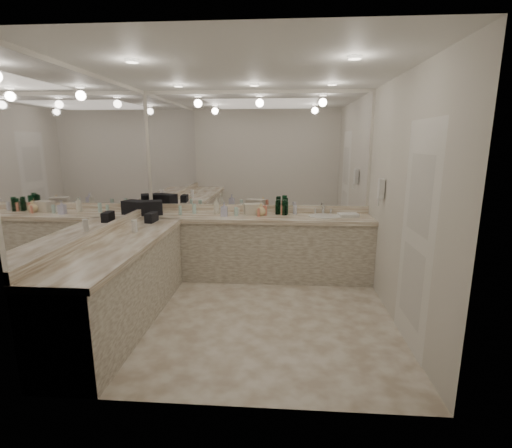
# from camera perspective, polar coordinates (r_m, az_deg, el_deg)

# --- Properties ---
(floor) EXTENTS (3.20, 3.20, 0.00)m
(floor) POSITION_cam_1_polar(r_m,az_deg,el_deg) (4.31, -1.25, -13.67)
(floor) COLOR beige
(floor) RESTS_ON ground
(ceiling) EXTENTS (3.20, 3.20, 0.00)m
(ceiling) POSITION_cam_1_polar(r_m,az_deg,el_deg) (3.93, -1.44, 22.73)
(ceiling) COLOR white
(ceiling) RESTS_ON floor
(wall_back) EXTENTS (3.20, 0.02, 2.60)m
(wall_back) POSITION_cam_1_polar(r_m,az_deg,el_deg) (5.40, 0.19, 6.12)
(wall_back) COLOR silver
(wall_back) RESTS_ON floor
(wall_left) EXTENTS (0.02, 3.00, 2.60)m
(wall_left) POSITION_cam_1_polar(r_m,az_deg,el_deg) (4.37, -22.77, 3.61)
(wall_left) COLOR silver
(wall_left) RESTS_ON floor
(wall_right) EXTENTS (0.02, 3.00, 2.60)m
(wall_right) POSITION_cam_1_polar(r_m,az_deg,el_deg) (4.09, 21.64, 3.15)
(wall_right) COLOR silver
(wall_right) RESTS_ON floor
(vanity_back_base) EXTENTS (3.20, 0.60, 0.84)m
(vanity_back_base) POSITION_cam_1_polar(r_m,az_deg,el_deg) (5.28, -0.04, -3.79)
(vanity_back_base) COLOR beige
(vanity_back_base) RESTS_ON floor
(vanity_back_top) EXTENTS (3.20, 0.64, 0.06)m
(vanity_back_top) POSITION_cam_1_polar(r_m,az_deg,el_deg) (5.16, -0.05, 0.98)
(vanity_back_top) COLOR white
(vanity_back_top) RESTS_ON vanity_back_base
(vanity_left_base) EXTENTS (0.60, 2.40, 0.84)m
(vanity_left_base) POSITION_cam_1_polar(r_m,az_deg,el_deg) (4.20, -19.88, -8.96)
(vanity_left_base) COLOR beige
(vanity_left_base) RESTS_ON floor
(vanity_left_top) EXTENTS (0.64, 2.42, 0.06)m
(vanity_left_top) POSITION_cam_1_polar(r_m,az_deg,el_deg) (4.05, -20.23, -3.03)
(vanity_left_top) COLOR white
(vanity_left_top) RESTS_ON vanity_left_base
(backsplash_back) EXTENTS (3.20, 0.04, 0.10)m
(backsplash_back) POSITION_cam_1_polar(r_m,az_deg,el_deg) (5.43, 0.17, 2.42)
(backsplash_back) COLOR white
(backsplash_back) RESTS_ON vanity_back_top
(backsplash_left) EXTENTS (0.04, 3.00, 0.10)m
(backsplash_left) POSITION_cam_1_polar(r_m,az_deg,el_deg) (4.42, -22.16, -0.87)
(backsplash_left) COLOR white
(backsplash_left) RESTS_ON vanity_left_top
(mirror_back) EXTENTS (3.12, 0.01, 1.55)m
(mirror_back) POSITION_cam_1_polar(r_m,az_deg,el_deg) (5.35, 0.18, 11.16)
(mirror_back) COLOR white
(mirror_back) RESTS_ON wall_back
(mirror_left) EXTENTS (0.01, 2.92, 1.55)m
(mirror_left) POSITION_cam_1_polar(r_m,az_deg,el_deg) (4.32, -23.16, 9.84)
(mirror_left) COLOR white
(mirror_left) RESTS_ON wall_left
(sink) EXTENTS (0.44, 0.44, 0.03)m
(sink) POSITION_cam_1_polar(r_m,az_deg,el_deg) (5.18, 10.49, 1.10)
(sink) COLOR white
(sink) RESTS_ON vanity_back_top
(faucet) EXTENTS (0.24, 0.16, 0.14)m
(faucet) POSITION_cam_1_polar(r_m,az_deg,el_deg) (5.37, 10.29, 2.33)
(faucet) COLOR silver
(faucet) RESTS_ON vanity_back_top
(wall_phone) EXTENTS (0.06, 0.10, 0.24)m
(wall_phone) POSITION_cam_1_polar(r_m,az_deg,el_deg) (4.73, 18.69, 5.16)
(wall_phone) COLOR white
(wall_phone) RESTS_ON wall_right
(door) EXTENTS (0.02, 0.82, 2.10)m
(door) POSITION_cam_1_polar(r_m,az_deg,el_deg) (3.66, 23.41, -2.00)
(door) COLOR white
(door) RESTS_ON wall_right
(black_toiletry_bag) EXTENTS (0.39, 0.31, 0.19)m
(black_toiletry_bag) POSITION_cam_1_polar(r_m,az_deg,el_deg) (5.41, -16.00, 2.39)
(black_toiletry_bag) COLOR black
(black_toiletry_bag) RESTS_ON vanity_back_top
(black_bag_spill) EXTENTS (0.11, 0.23, 0.12)m
(black_bag_spill) POSITION_cam_1_polar(r_m,az_deg,el_deg) (4.92, -15.78, 1.00)
(black_bag_spill) COLOR black
(black_bag_spill) RESTS_ON vanity_left_top
(cream_cosmetic_case) EXTENTS (0.30, 0.23, 0.15)m
(cream_cosmetic_case) POSITION_cam_1_polar(r_m,az_deg,el_deg) (5.24, -0.37, 2.35)
(cream_cosmetic_case) COLOR beige
(cream_cosmetic_case) RESTS_ON vanity_back_top
(hand_towel) EXTENTS (0.29, 0.21, 0.04)m
(hand_towel) POSITION_cam_1_polar(r_m,az_deg,el_deg) (5.25, 14.02, 1.38)
(hand_towel) COLOR white
(hand_towel) RESTS_ON vanity_back_top
(lotion_left) EXTENTS (0.06, 0.06, 0.14)m
(lotion_left) POSITION_cam_1_polar(r_m,az_deg,el_deg) (4.42, -18.19, -0.29)
(lotion_left) COLOR white
(lotion_left) RESTS_ON vanity_left_top
(soap_bottle_a) EXTENTS (0.09, 0.09, 0.22)m
(soap_bottle_a) POSITION_cam_1_polar(r_m,az_deg,el_deg) (5.31, -6.10, 2.81)
(soap_bottle_a) COLOR silver
(soap_bottle_a) RESTS_ON vanity_back_top
(soap_bottle_b) EXTENTS (0.09, 0.09, 0.20)m
(soap_bottle_b) POSITION_cam_1_polar(r_m,az_deg,el_deg) (5.10, -4.92, 2.27)
(soap_bottle_b) COLOR silver
(soap_bottle_b) RESTS_ON vanity_back_top
(soap_bottle_c) EXTENTS (0.17, 0.17, 0.17)m
(soap_bottle_c) POSITION_cam_1_polar(r_m,az_deg,el_deg) (5.14, 0.77, 2.26)
(soap_bottle_c) COLOR #E2C689
(soap_bottle_c) RESTS_ON vanity_back_top
(green_bottle_0) EXTENTS (0.07, 0.07, 0.21)m
(green_bottle_0) POSITION_cam_1_polar(r_m,az_deg,el_deg) (5.27, 3.44, 2.67)
(green_bottle_0) COLOR #124D2A
(green_bottle_0) RESTS_ON vanity_back_top
(green_bottle_1) EXTENTS (0.07, 0.07, 0.18)m
(green_bottle_1) POSITION_cam_1_polar(r_m,az_deg,el_deg) (5.26, 4.56, 2.51)
(green_bottle_1) COLOR #124D2A
(green_bottle_1) RESTS_ON vanity_back_top
(green_bottle_2) EXTENTS (0.07, 0.07, 0.21)m
(green_bottle_2) POSITION_cam_1_polar(r_m,az_deg,el_deg) (5.19, 4.42, 2.54)
(green_bottle_2) COLOR #124D2A
(green_bottle_2) RESTS_ON vanity_back_top
(green_bottle_3) EXTENTS (0.07, 0.07, 0.19)m
(green_bottle_3) POSITION_cam_1_polar(r_m,az_deg,el_deg) (5.24, 3.36, 2.51)
(green_bottle_3) COLOR #124D2A
(green_bottle_3) RESTS_ON vanity_back_top
(amenity_bottle_0) EXTENTS (0.04, 0.04, 0.09)m
(amenity_bottle_0) POSITION_cam_1_polar(r_m,az_deg,el_deg) (5.24, -2.81, 1.97)
(amenity_bottle_0) COLOR white
(amenity_bottle_0) RESTS_ON vanity_back_top
(amenity_bottle_1) EXTENTS (0.06, 0.06, 0.14)m
(amenity_bottle_1) POSITION_cam_1_polar(r_m,az_deg,el_deg) (5.17, 1.38, 2.10)
(amenity_bottle_1) COLOR #E57F66
(amenity_bottle_1) RESTS_ON vanity_back_top
(amenity_bottle_2) EXTENTS (0.06, 0.06, 0.13)m
(amenity_bottle_2) POSITION_cam_1_polar(r_m,az_deg,el_deg) (5.21, 4.14, 2.14)
(amenity_bottle_2) COLOR #E57F66
(amenity_bottle_2) RESTS_ON vanity_back_top
(amenity_bottle_3) EXTENTS (0.06, 0.06, 0.13)m
(amenity_bottle_3) POSITION_cam_1_polar(r_m,az_deg,el_deg) (5.38, -9.48, 2.33)
(amenity_bottle_3) COLOR silver
(amenity_bottle_3) RESTS_ON vanity_back_top
(amenity_bottle_4) EXTENTS (0.04, 0.04, 0.11)m
(amenity_bottle_4) POSITION_cam_1_polar(r_m,az_deg,el_deg) (5.08, 0.40, 1.78)
(amenity_bottle_4) COLOR #E57F66
(amenity_bottle_4) RESTS_ON vanity_back_top
(amenity_bottle_5) EXTENTS (0.04, 0.04, 0.13)m
(amenity_bottle_5) POSITION_cam_1_polar(r_m,az_deg,el_deg) (5.30, -11.58, 2.09)
(amenity_bottle_5) COLOR silver
(amenity_bottle_5) RESTS_ON vanity_back_top
(amenity_bottle_6) EXTENTS (0.05, 0.05, 0.13)m
(amenity_bottle_6) POSITION_cam_1_polar(r_m,az_deg,el_deg) (5.27, 6.02, 2.19)
(amenity_bottle_6) COLOR silver
(amenity_bottle_6) RESTS_ON vanity_back_top
(amenity_bottle_7) EXTENTS (0.05, 0.05, 0.12)m
(amenity_bottle_7) POSITION_cam_1_polar(r_m,az_deg,el_deg) (5.13, -3.09, 1.93)
(amenity_bottle_7) COLOR silver
(amenity_bottle_7) RESTS_ON vanity_back_top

